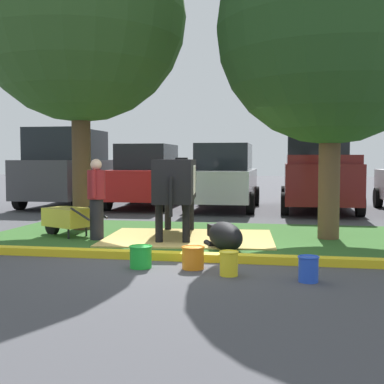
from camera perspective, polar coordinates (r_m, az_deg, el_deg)
name	(u,v)px	position (r m, az deg, el deg)	size (l,w,h in m)	color
ground_plane	(175,254)	(8.60, -1.91, -6.78)	(80.00, 80.00, 0.00)	#424247
grass_island	(194,236)	(10.47, 0.27, -4.86)	(8.27, 4.51, 0.02)	#2D5B23
curb_yellow	(166,256)	(8.13, -2.82, -6.96)	(9.47, 0.24, 0.12)	yellow
hay_bedding	(189,238)	(10.14, -0.32, -5.04)	(3.20, 2.40, 0.04)	tan
shade_tree_left	(80,15)	(12.02, -12.15, 18.29)	(4.56, 4.56, 6.91)	#4C3823
shade_tree_right	(332,29)	(10.65, 14.96, 16.74)	(4.36, 4.36, 6.19)	brown
cow_holstein	(177,180)	(10.40, -1.70, 1.28)	(1.01, 3.12, 1.58)	black
calf_lying	(225,236)	(8.99, 3.56, -4.80)	(0.91, 1.31, 0.48)	black
person_handler	(96,197)	(10.09, -10.36, -0.55)	(0.34, 0.53, 1.55)	black
wheelbarrow	(67,218)	(10.71, -13.47, -2.73)	(1.55, 1.11, 0.63)	gold
bucket_green	(141,256)	(7.54, -5.60, -6.98)	(0.33, 0.33, 0.32)	green
bucket_orange	(193,257)	(7.44, 0.11, -7.11)	(0.33, 0.33, 0.32)	orange
bucket_yellow	(229,263)	(7.04, 4.04, -7.70)	(0.27, 0.27, 0.33)	yellow
bucket_blue	(308,268)	(6.83, 12.56, -8.12)	(0.27, 0.27, 0.33)	blue
suv_dark_grey	(68,168)	(17.77, -13.33, 2.60)	(2.17, 4.63, 2.52)	#3D3D42
sedan_red	(147,177)	(17.01, -4.88, 1.69)	(2.07, 4.43, 2.02)	red
sedan_silver	(224,177)	(16.22, 3.53, 1.60)	(2.07, 4.43, 2.02)	silver
pickup_truck_maroon	(318,173)	(16.47, 13.57, 1.99)	(2.28, 5.43, 2.42)	maroon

